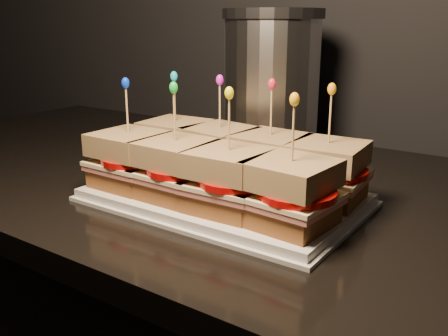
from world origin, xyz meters
The scene contains 62 objects.
platter centered at (-0.55, 1.53, 0.92)m, with size 0.39×0.24×0.02m, color silver.
platter_rim centered at (-0.55, 1.53, 0.91)m, with size 0.40×0.25×0.01m, color silver.
sandwich_0_bread_bot centered at (-0.69, 1.59, 0.94)m, with size 0.10×0.10×0.03m, color #603111.
sandwich_0_ham centered at (-0.69, 1.59, 0.96)m, with size 0.11×0.10×0.01m, color #C15452.
sandwich_0_cheese centered at (-0.69, 1.59, 0.97)m, with size 0.11×0.10×0.01m, color #FBE3AA.
sandwich_0_tomato centered at (-0.68, 1.58, 0.97)m, with size 0.10×0.10×0.01m, color #B30806.
sandwich_0_bread_top centered at (-0.69, 1.59, 0.99)m, with size 0.10×0.10×0.03m, color #58280C.
sandwich_0_pick centered at (-0.69, 1.59, 1.04)m, with size 0.00×0.00×0.09m, color tan.
sandwich_0_frill centered at (-0.69, 1.59, 1.09)m, with size 0.01×0.01×0.02m, color #13ACC9.
sandwich_1_bread_bot centered at (-0.60, 1.59, 0.94)m, with size 0.10×0.10×0.03m, color #603111.
sandwich_1_ham centered at (-0.60, 1.59, 0.96)m, with size 0.11×0.10×0.01m, color #C15452.
sandwich_1_cheese centered at (-0.60, 1.59, 0.97)m, with size 0.11×0.10×0.01m, color #FBE3AA.
sandwich_1_tomato centered at (-0.58, 1.58, 0.97)m, with size 0.10×0.10×0.01m, color #B30806.
sandwich_1_bread_top centered at (-0.60, 1.59, 0.99)m, with size 0.10×0.10×0.03m, color #58280C.
sandwich_1_pick centered at (-0.60, 1.59, 1.04)m, with size 0.00×0.00×0.09m, color tan.
sandwich_1_frill centered at (-0.60, 1.59, 1.09)m, with size 0.01×0.01×0.02m, color #D614C9.
sandwich_2_bread_bot centered at (-0.50, 1.59, 0.94)m, with size 0.10×0.10×0.03m, color #603111.
sandwich_2_ham centered at (-0.50, 1.59, 0.96)m, with size 0.11×0.10×0.01m, color #C15452.
sandwich_2_cheese centered at (-0.50, 1.59, 0.97)m, with size 0.11×0.10×0.01m, color #FBE3AA.
sandwich_2_tomato centered at (-0.49, 1.58, 0.97)m, with size 0.10×0.10×0.01m, color #B30806.
sandwich_2_bread_top centered at (-0.50, 1.59, 0.99)m, with size 0.10×0.10×0.03m, color #58280C.
sandwich_2_pick centered at (-0.50, 1.59, 1.04)m, with size 0.00×0.00×0.09m, color tan.
sandwich_2_frill centered at (-0.50, 1.59, 1.09)m, with size 0.01×0.01×0.02m, color red.
sandwich_3_bread_bot centered at (-0.41, 1.59, 0.94)m, with size 0.10×0.10×0.03m, color #603111.
sandwich_3_ham centered at (-0.41, 1.59, 0.96)m, with size 0.11×0.10×0.01m, color #C15452.
sandwich_3_cheese centered at (-0.41, 1.59, 0.97)m, with size 0.11×0.10×0.01m, color #FBE3AA.
sandwich_3_tomato centered at (-0.40, 1.58, 0.97)m, with size 0.10×0.10×0.01m, color #B30806.
sandwich_3_bread_top centered at (-0.41, 1.59, 0.99)m, with size 0.10×0.10×0.03m, color #58280C.
sandwich_3_pick centered at (-0.41, 1.59, 1.04)m, with size 0.00×0.00×0.09m, color tan.
sandwich_3_frill centered at (-0.41, 1.59, 1.09)m, with size 0.01×0.01×0.02m, color orange.
sandwich_4_bread_bot centered at (-0.69, 1.47, 0.94)m, with size 0.10×0.10×0.03m, color #603111.
sandwich_4_ham centered at (-0.69, 1.47, 0.96)m, with size 0.11×0.10×0.01m, color #C15452.
sandwich_4_cheese centered at (-0.69, 1.47, 0.97)m, with size 0.11×0.10×0.01m, color #FBE3AA.
sandwich_4_tomato centered at (-0.68, 1.47, 0.97)m, with size 0.10×0.10×0.01m, color #B30806.
sandwich_4_bread_top centered at (-0.69, 1.47, 0.99)m, with size 0.10×0.10×0.03m, color #58280C.
sandwich_4_pick centered at (-0.69, 1.47, 1.04)m, with size 0.00×0.00×0.09m, color tan.
sandwich_4_frill centered at (-0.69, 1.47, 1.09)m, with size 0.01×0.01×0.02m, color #0830D7.
sandwich_5_bread_bot centered at (-0.60, 1.47, 0.94)m, with size 0.10×0.10×0.03m, color #603111.
sandwich_5_ham centered at (-0.60, 1.47, 0.96)m, with size 0.11×0.10×0.01m, color #C15452.
sandwich_5_cheese centered at (-0.60, 1.47, 0.97)m, with size 0.11×0.10×0.01m, color #FBE3AA.
sandwich_5_tomato centered at (-0.58, 1.47, 0.97)m, with size 0.10×0.10×0.01m, color #B30806.
sandwich_5_bread_top centered at (-0.60, 1.47, 0.99)m, with size 0.10×0.10×0.03m, color #58280C.
sandwich_5_pick centered at (-0.60, 1.47, 1.04)m, with size 0.00×0.00×0.09m, color tan.
sandwich_5_frill centered at (-0.60, 1.47, 1.09)m, with size 0.01×0.01×0.02m, color green.
sandwich_6_bread_bot centered at (-0.50, 1.47, 0.94)m, with size 0.10×0.10×0.03m, color #603111.
sandwich_6_ham centered at (-0.50, 1.47, 0.96)m, with size 0.11×0.10×0.01m, color #C15452.
sandwich_6_cheese centered at (-0.50, 1.47, 0.97)m, with size 0.11×0.10×0.01m, color #FBE3AA.
sandwich_6_tomato centered at (-0.49, 1.47, 0.97)m, with size 0.10×0.10×0.01m, color #B30806.
sandwich_6_bread_top centered at (-0.50, 1.47, 0.99)m, with size 0.10×0.10×0.03m, color #58280C.
sandwich_6_pick centered at (-0.50, 1.47, 1.04)m, with size 0.00×0.00×0.09m, color tan.
sandwich_6_frill centered at (-0.50, 1.47, 1.09)m, with size 0.01×0.01×0.02m, color #F9F10B.
sandwich_7_bread_bot centered at (-0.41, 1.47, 0.94)m, with size 0.10×0.10×0.03m, color #603111.
sandwich_7_ham centered at (-0.41, 1.47, 0.96)m, with size 0.11×0.10×0.01m, color #C15452.
sandwich_7_cheese centered at (-0.41, 1.47, 0.97)m, with size 0.11×0.10×0.01m, color #FBE3AA.
sandwich_7_tomato centered at (-0.40, 1.47, 0.97)m, with size 0.10×0.10×0.01m, color #B30806.
sandwich_7_bread_top centered at (-0.41, 1.47, 0.99)m, with size 0.10×0.10×0.03m, color #58280C.
sandwich_7_pick centered at (-0.41, 1.47, 1.04)m, with size 0.00×0.00×0.09m, color tan.
sandwich_7_frill centered at (-0.41, 1.47, 1.09)m, with size 0.01×0.01×0.02m, color #FAAB15.
appliance_base centered at (-0.63, 1.81, 0.92)m, with size 0.22×0.18×0.03m, color #262628.
appliance_body centered at (-0.63, 1.81, 1.06)m, with size 0.18×0.18×0.24m, color silver.
appliance_lid centered at (-0.63, 1.81, 1.19)m, with size 0.19×0.19×0.02m, color #262628.
appliance centered at (-0.63, 1.81, 1.05)m, with size 0.22×0.18×0.29m, color silver, non-canonical shape.
Camera 1 is at (-0.15, 0.95, 1.18)m, focal length 40.00 mm.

